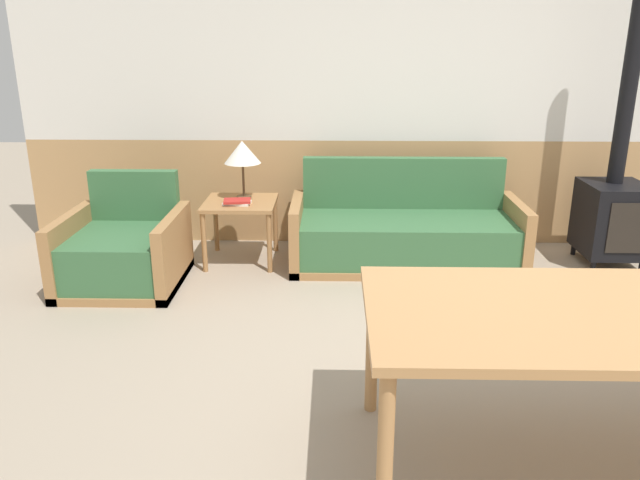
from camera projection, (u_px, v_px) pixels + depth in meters
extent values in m
plane|color=gray|center=(506.00, 401.00, 3.20)|extent=(16.00, 16.00, 0.00)
cube|color=tan|center=(434.00, 192.00, 5.55)|extent=(7.20, 0.06, 0.92)
cube|color=silver|center=(443.00, 33.00, 5.13)|extent=(7.20, 0.06, 1.78)
cube|color=#9E7042|center=(404.00, 261.00, 5.11)|extent=(1.84, 0.78, 0.06)
cube|color=#38663D|center=(406.00, 239.00, 5.03)|extent=(1.68, 0.70, 0.33)
cube|color=#38663D|center=(403.00, 183.00, 5.26)|extent=(1.68, 0.10, 0.43)
cube|color=#9E7042|center=(297.00, 233.00, 5.06)|extent=(0.08, 0.78, 0.53)
cube|color=#9E7042|center=(515.00, 234.00, 5.02)|extent=(0.08, 0.78, 0.53)
cube|color=#9E7042|center=(126.00, 280.00, 4.71)|extent=(0.84, 0.87, 0.06)
cube|color=#38663D|center=(123.00, 256.00, 4.62)|extent=(0.68, 0.79, 0.34)
cube|color=#38663D|center=(135.00, 195.00, 4.90)|extent=(0.68, 0.10, 0.39)
cube|color=#9E7042|center=(72.00, 250.00, 4.64)|extent=(0.08, 0.87, 0.54)
cube|color=#9E7042|center=(174.00, 251.00, 4.62)|extent=(0.08, 0.87, 0.54)
cube|color=#9E7042|center=(240.00, 203.00, 5.05)|extent=(0.57, 0.57, 0.03)
cylinder|color=#9E7042|center=(204.00, 243.00, 4.89)|extent=(0.04, 0.04, 0.48)
cylinder|color=#9E7042|center=(269.00, 243.00, 4.88)|extent=(0.04, 0.04, 0.48)
cylinder|color=#9E7042|center=(216.00, 224.00, 5.38)|extent=(0.04, 0.04, 0.48)
cylinder|color=#9E7042|center=(275.00, 224.00, 5.36)|extent=(0.04, 0.04, 0.48)
cylinder|color=#4C3823|center=(244.00, 197.00, 5.13)|extent=(0.12, 0.12, 0.02)
cylinder|color=#4C3823|center=(243.00, 180.00, 5.09)|extent=(0.02, 0.02, 0.27)
cone|color=silver|center=(242.00, 152.00, 5.02)|extent=(0.30, 0.30, 0.18)
cube|color=white|center=(237.00, 203.00, 4.95)|extent=(0.22, 0.15, 0.02)
cube|color=#B22823|center=(237.00, 201.00, 4.94)|extent=(0.23, 0.17, 0.02)
cube|color=#B27F4C|center=(636.00, 315.00, 2.50)|extent=(2.17, 0.95, 0.04)
cylinder|color=#B27F4C|center=(385.00, 456.00, 2.24)|extent=(0.06, 0.06, 0.70)
cylinder|color=#B27F4C|center=(372.00, 346.00, 3.03)|extent=(0.06, 0.06, 0.70)
cylinder|color=black|center=(593.00, 266.00, 4.93)|extent=(0.04, 0.04, 0.10)
cylinder|color=black|center=(573.00, 249.00, 5.33)|extent=(0.04, 0.04, 0.10)
cylinder|color=black|center=(618.00, 249.00, 5.32)|extent=(0.04, 0.04, 0.10)
cube|color=black|center=(612.00, 218.00, 5.02)|extent=(0.47, 0.53, 0.57)
cube|color=black|center=(627.00, 228.00, 4.76)|extent=(0.28, 0.01, 0.40)
cylinder|color=black|center=(630.00, 76.00, 4.73)|extent=(0.13, 0.13, 1.64)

